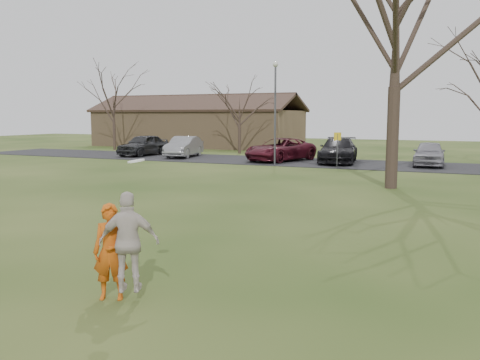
% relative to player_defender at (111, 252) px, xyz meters
% --- Properties ---
extents(ground, '(120.00, 120.00, 0.00)m').
position_rel_player_defender_xyz_m(ground, '(0.32, 0.45, -0.80)').
color(ground, '#1E380F').
rests_on(ground, ground).
extents(parking_strip, '(62.00, 6.50, 0.04)m').
position_rel_player_defender_xyz_m(parking_strip, '(0.32, 25.45, -0.78)').
color(parking_strip, black).
rests_on(parking_strip, ground).
extents(player_defender, '(0.69, 0.60, 1.60)m').
position_rel_player_defender_xyz_m(player_defender, '(0.00, 0.00, 0.00)').
color(player_defender, '#BE4E0F').
rests_on(player_defender, ground).
extents(car_0, '(2.04, 4.75, 1.60)m').
position_rel_player_defender_xyz_m(car_0, '(-17.25, 25.65, 0.04)').
color(car_0, '#27282A').
rests_on(car_0, parking_strip).
extents(car_1, '(2.39, 4.75, 1.49)m').
position_rel_player_defender_xyz_m(car_1, '(-13.74, 25.68, -0.02)').
color(car_1, gray).
rests_on(car_1, parking_strip).
extents(car_2, '(4.05, 5.94, 1.51)m').
position_rel_player_defender_xyz_m(car_2, '(-6.23, 25.49, -0.01)').
color(car_2, '#4F121E').
rests_on(car_2, parking_strip).
extents(car_3, '(3.02, 5.73, 1.58)m').
position_rel_player_defender_xyz_m(car_3, '(-2.42, 25.85, 0.03)').
color(car_3, black).
rests_on(car_3, parking_strip).
extents(car_4, '(1.96, 4.42, 1.48)m').
position_rel_player_defender_xyz_m(car_4, '(3.05, 26.00, -0.02)').
color(car_4, gray).
rests_on(car_4, parking_strip).
extents(catching_play, '(1.04, 0.79, 2.18)m').
position_rel_player_defender_xyz_m(catching_play, '(0.36, 0.01, 0.20)').
color(catching_play, beige).
rests_on(catching_play, ground).
extents(building, '(20.60, 8.50, 5.14)m').
position_rel_player_defender_xyz_m(building, '(-19.68, 38.45, 1.13)').
color(building, '#8C6D4C').
rests_on(building, ground).
extents(lamp_post, '(0.34, 0.34, 6.27)m').
position_rel_player_defender_xyz_m(lamp_post, '(-5.68, 22.95, 3.17)').
color(lamp_post, '#47474C').
rests_on(lamp_post, ground).
extents(sign_yellow, '(0.35, 0.35, 2.08)m').
position_rel_player_defender_xyz_m(sign_yellow, '(-1.68, 22.45, 0.65)').
color(sign_yellow, '#47474C').
rests_on(sign_yellow, ground).
extents(big_tree, '(9.00, 9.00, 14.00)m').
position_rel_player_defender_xyz_m(big_tree, '(2.32, 15.45, 6.20)').
color(big_tree, '#352821').
rests_on(big_tree, ground).
extents(small_tree_row, '(55.00, 5.90, 8.50)m').
position_rel_player_defender_xyz_m(small_tree_row, '(4.71, 30.51, 3.09)').
color(small_tree_row, '#352821').
rests_on(small_tree_row, ground).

